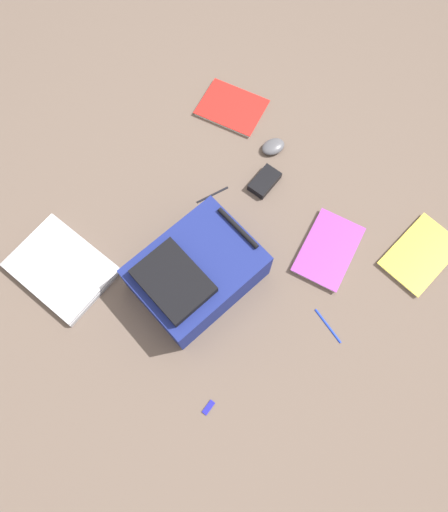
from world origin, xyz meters
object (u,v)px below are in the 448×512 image
(power_brick, at_px, (265,181))
(pen_black, at_px, (328,326))
(backpack, at_px, (195,273))
(book_manual, at_px, (232,108))
(usb_stick, at_px, (209,407))
(laptop, at_px, (61,268))
(computer_mouse, at_px, (273,147))
(pen_blue, at_px, (213,194))
(book_red, at_px, (420,254))
(book_comic, at_px, (328,250))

(power_brick, distance_m, pen_black, 0.58)
(backpack, bearing_deg, book_manual, 123.83)
(usb_stick, bearing_deg, pen_black, 76.92)
(laptop, distance_m, pen_black, 0.94)
(computer_mouse, bearing_deg, book_manual, 10.51)
(pen_black, xyz_separation_m, usb_stick, (-0.11, -0.47, -0.00))
(book_manual, relative_size, pen_blue, 2.26)
(book_red, relative_size, pen_black, 2.03)
(computer_mouse, height_order, usb_stick, computer_mouse)
(book_comic, bearing_deg, backpack, -122.97)
(power_brick, xyz_separation_m, usb_stick, (0.41, -0.72, -0.01))
(laptop, bearing_deg, pen_blue, 72.98)
(backpack, height_order, laptop, backpack)
(book_comic, bearing_deg, power_brick, 172.66)
(computer_mouse, xyz_separation_m, usb_stick, (0.49, -0.86, -0.01))
(book_red, relative_size, pen_blue, 2.12)
(usb_stick, bearing_deg, book_manual, 129.73)
(computer_mouse, distance_m, usb_stick, 0.99)
(laptop, xyz_separation_m, pen_blue, (0.18, 0.58, -0.01))
(pen_blue, xyz_separation_m, usb_stick, (0.52, -0.55, -0.00))
(computer_mouse, height_order, pen_blue, computer_mouse)
(pen_blue, distance_m, usb_stick, 0.76)
(power_brick, height_order, usb_stick, power_brick)
(book_manual, height_order, pen_blue, book_manual)
(computer_mouse, relative_size, pen_blue, 0.71)
(computer_mouse, bearing_deg, power_brick, 136.42)
(laptop, relative_size, book_comic, 1.18)
(book_red, xyz_separation_m, usb_stick, (-0.18, -0.89, -0.00))
(laptop, height_order, book_manual, laptop)
(book_red, xyz_separation_m, pen_blue, (-0.70, -0.34, -0.00))
(computer_mouse, relative_size, pen_black, 0.68)
(backpack, distance_m, usb_stick, 0.43)
(book_manual, bearing_deg, backpack, -56.17)
(book_comic, bearing_deg, book_manual, 162.82)
(power_brick, bearing_deg, pen_blue, -122.38)
(book_manual, xyz_separation_m, pen_blue, (0.21, -0.33, -0.00))
(book_manual, distance_m, power_brick, 0.36)
(book_red, relative_size, power_brick, 2.28)
(power_brick, xyz_separation_m, pen_black, (0.52, -0.25, -0.01))
(laptop, relative_size, pen_blue, 2.78)
(backpack, relative_size, pen_black, 3.06)
(book_comic, bearing_deg, book_red, 40.84)
(backpack, height_order, pen_blue, backpack)
(backpack, relative_size, usb_stick, 8.85)
(backpack, bearing_deg, book_comic, 57.03)
(book_manual, height_order, computer_mouse, computer_mouse)
(book_red, distance_m, computer_mouse, 0.67)
(backpack, height_order, computer_mouse, backpack)
(book_red, distance_m, pen_blue, 0.78)
(backpack, xyz_separation_m, usb_stick, (0.33, -0.27, -0.08))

